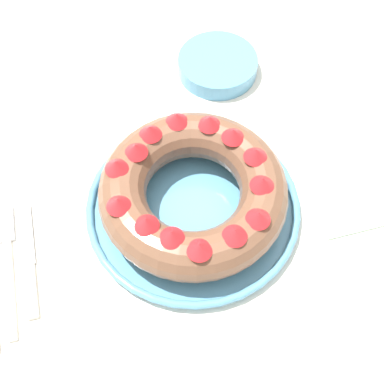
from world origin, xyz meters
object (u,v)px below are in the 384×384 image
bundt_cake (192,191)px  side_bowl (218,65)px  serving_dish (192,207)px  fork (8,259)px  napkin (354,206)px  cake_knife (29,267)px

bundt_cake → side_bowl: bundt_cake is taller
serving_dish → side_bowl: side_bowl is taller
fork → napkin: bearing=-0.2°
serving_dish → side_bowl: (0.11, 0.28, 0.01)m
serving_dish → bundt_cake: 0.05m
napkin → bundt_cake: bearing=168.2°
cake_knife → side_bowl: 0.48m
bundt_cake → cake_knife: bearing=-171.2°
fork → cake_knife: bearing=-30.1°
serving_dish → bundt_cake: bundt_cake is taller
cake_knife → napkin: 0.50m
side_bowl → fork: bearing=-143.2°
bundt_cake → napkin: bundt_cake is taller
serving_dish → fork: serving_dish is taller
fork → side_bowl: bearing=40.0°
side_bowl → bundt_cake: bearing=-112.2°
side_bowl → napkin: side_bowl is taller
serving_dish → fork: (-0.28, -0.02, -0.01)m
cake_knife → napkin: size_ratio=1.47×
serving_dish → cake_knife: size_ratio=1.79×
serving_dish → side_bowl: 0.30m
fork → side_bowl: size_ratio=1.48×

